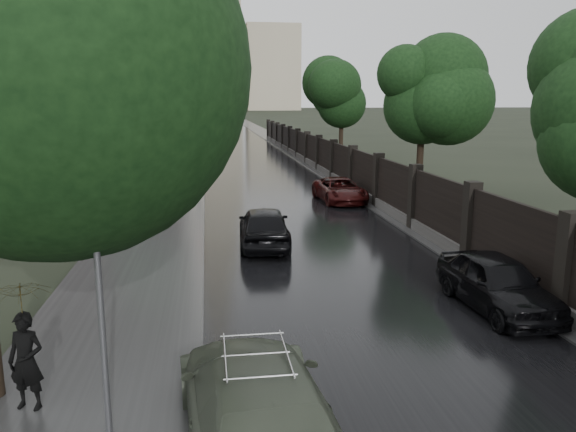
% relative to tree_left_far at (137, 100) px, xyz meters
% --- Properties ---
extents(road, '(8.00, 420.00, 0.02)m').
position_rel_tree_left_far_xyz_m(road, '(8.00, 160.00, -5.23)').
color(road, black).
rests_on(road, ground).
extents(sidewalk_left, '(4.00, 420.00, 0.16)m').
position_rel_tree_left_far_xyz_m(sidewalk_left, '(2.00, 160.00, -5.16)').
color(sidewalk_left, '#2D2D2D').
rests_on(sidewalk_left, ground).
extents(verge_right, '(3.00, 420.00, 0.08)m').
position_rel_tree_left_far_xyz_m(verge_right, '(13.50, 160.00, -5.20)').
color(verge_right, '#2D2D2D').
rests_on(verge_right, ground).
extents(fence_right, '(0.45, 75.72, 2.70)m').
position_rel_tree_left_far_xyz_m(fence_right, '(12.60, 2.01, -4.23)').
color(fence_right, '#383533').
rests_on(fence_right, ground).
extents(tree_left_far, '(4.25, 4.25, 7.39)m').
position_rel_tree_left_far_xyz_m(tree_left_far, '(0.00, 0.00, 0.00)').
color(tree_left_far, black).
rests_on(tree_left_far, ground).
extents(tree_right_b, '(4.08, 4.08, 7.01)m').
position_rel_tree_left_far_xyz_m(tree_right_b, '(15.50, -8.00, -0.29)').
color(tree_right_b, black).
rests_on(tree_right_b, ground).
extents(tree_right_c, '(4.08, 4.08, 7.01)m').
position_rel_tree_left_far_xyz_m(tree_right_c, '(15.50, 10.00, -0.29)').
color(tree_right_c, black).
rests_on(tree_right_c, ground).
extents(lamp_post, '(0.25, 0.12, 5.11)m').
position_rel_tree_left_far_xyz_m(lamp_post, '(2.60, -28.50, -2.57)').
color(lamp_post, '#59595E').
rests_on(lamp_post, ground).
extents(traffic_light, '(0.16, 0.32, 4.00)m').
position_rel_tree_left_far_xyz_m(traffic_light, '(3.70, -5.01, -2.84)').
color(traffic_light, '#59595E').
rests_on(traffic_light, ground).
extents(brick_building, '(24.00, 18.00, 20.00)m').
position_rel_tree_left_far_xyz_m(brick_building, '(-10.00, 22.00, 4.76)').
color(brick_building, black).
rests_on(brick_building, ground).
extents(stalinist_tower, '(92.00, 30.00, 159.00)m').
position_rel_tree_left_far_xyz_m(stalinist_tower, '(8.00, 270.00, 33.14)').
color(stalinist_tower, tan).
rests_on(stalinist_tower, ground).
extents(volga_sedan, '(2.55, 5.49, 1.55)m').
position_rel_tree_left_far_xyz_m(volga_sedan, '(4.85, -29.06, -4.47)').
color(volga_sedan, '#4C5443').
rests_on(volga_sedan, ground).
extents(hatchback_left, '(2.03, 4.53, 1.51)m').
position_rel_tree_left_far_xyz_m(hatchback_left, '(6.20, -16.90, -4.49)').
color(hatchback_left, black).
rests_on(hatchback_left, ground).
extents(car_right_near, '(1.86, 4.26, 1.43)m').
position_rel_tree_left_far_xyz_m(car_right_near, '(11.40, -24.02, -4.53)').
color(car_right_near, black).
rests_on(car_right_near, ground).
extents(car_right_far, '(2.33, 4.64, 1.26)m').
position_rel_tree_left_far_xyz_m(car_right_far, '(11.06, -8.34, -4.61)').
color(car_right_far, black).
rests_on(car_right_far, ground).
extents(pedestrian_umbrella, '(1.20, 1.21, 2.63)m').
position_rel_tree_left_far_xyz_m(pedestrian_umbrella, '(1.16, -27.52, -3.33)').
color(pedestrian_umbrella, black).
rests_on(pedestrian_umbrella, sidewalk_left).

